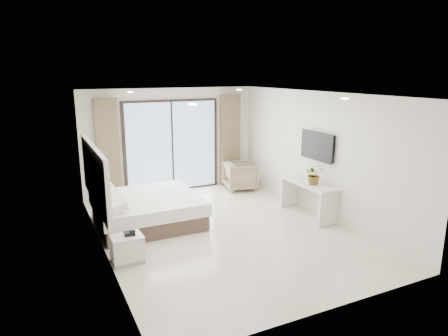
# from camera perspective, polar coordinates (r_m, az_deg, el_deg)

# --- Properties ---
(ground) EXTENTS (6.20, 6.20, 0.00)m
(ground) POSITION_cam_1_polar(r_m,az_deg,el_deg) (8.11, -0.19, -8.87)
(ground) COLOR beige
(ground) RESTS_ON ground
(room_shell) EXTENTS (4.62, 6.22, 2.72)m
(room_shell) POSITION_cam_1_polar(r_m,az_deg,el_deg) (8.34, -3.97, 3.08)
(room_shell) COLOR silver
(room_shell) RESTS_ON ground
(bed) EXTENTS (2.08, 1.98, 0.72)m
(bed) POSITION_cam_1_polar(r_m,az_deg,el_deg) (8.50, -11.01, -5.85)
(bed) COLOR brown
(bed) RESTS_ON ground
(nightstand) EXTENTS (0.52, 0.43, 0.46)m
(nightstand) POSITION_cam_1_polar(r_m,az_deg,el_deg) (6.96, -13.66, -11.14)
(nightstand) COLOR silver
(nightstand) RESTS_ON ground
(phone) EXTENTS (0.18, 0.15, 0.06)m
(phone) POSITION_cam_1_polar(r_m,az_deg,el_deg) (6.86, -13.35, -9.10)
(phone) COLOR black
(phone) RESTS_ON nightstand
(console_desk) EXTENTS (0.48, 1.53, 0.77)m
(console_desk) POSITION_cam_1_polar(r_m,az_deg,el_deg) (8.91, 11.88, -3.27)
(console_desk) COLOR silver
(console_desk) RESTS_ON ground
(plant) EXTENTS (0.47, 0.50, 0.34)m
(plant) POSITION_cam_1_polar(r_m,az_deg,el_deg) (8.66, 12.76, -1.17)
(plant) COLOR #33662D
(plant) RESTS_ON console_desk
(armchair) EXTENTS (0.88, 0.92, 0.82)m
(armchair) POSITION_cam_1_polar(r_m,az_deg,el_deg) (10.74, 2.42, -0.92)
(armchair) COLOR #9A8264
(armchair) RESTS_ON ground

